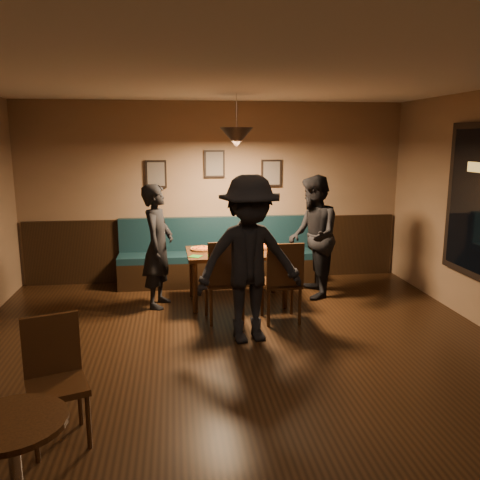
{
  "coord_description": "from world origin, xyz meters",
  "views": [
    {
      "loc": [
        -0.63,
        -4.4,
        2.23
      ],
      "look_at": [
        0.2,
        1.91,
        0.95
      ],
      "focal_mm": 37.71,
      "sensor_mm": 36.0,
      "label": 1
    }
  ],
  "objects_px": {
    "diner_right": "(313,237)",
    "chair_near_left": "(224,280)",
    "dining_table": "(237,277)",
    "cafe_table": "(16,473)",
    "booth_bench": "(217,252)",
    "cafe_chair_far": "(57,384)",
    "diner_left": "(158,246)",
    "soda_glass": "(285,250)",
    "chair_near_right": "(281,281)",
    "diner_front": "(250,260)",
    "tabasco_bottle": "(272,246)"
  },
  "relations": [
    {
      "from": "chair_near_right",
      "to": "diner_right",
      "type": "bearing_deg",
      "value": 52.88
    },
    {
      "from": "booth_bench",
      "to": "diner_left",
      "type": "distance_m",
      "value": 1.33
    },
    {
      "from": "booth_bench",
      "to": "dining_table",
      "type": "distance_m",
      "value": 0.97
    },
    {
      "from": "chair_near_right",
      "to": "cafe_chair_far",
      "type": "bearing_deg",
      "value": -134.51
    },
    {
      "from": "cafe_chair_far",
      "to": "diner_front",
      "type": "bearing_deg",
      "value": -153.34
    },
    {
      "from": "diner_left",
      "to": "diner_front",
      "type": "xyz_separation_m",
      "value": [
        1.04,
        -1.33,
        0.1
      ]
    },
    {
      "from": "soda_glass",
      "to": "tabasco_bottle",
      "type": "height_order",
      "value": "soda_glass"
    },
    {
      "from": "chair_near_left",
      "to": "cafe_chair_far",
      "type": "xyz_separation_m",
      "value": [
        -1.47,
        -2.44,
        -0.05
      ]
    },
    {
      "from": "diner_front",
      "to": "soda_glass",
      "type": "relative_size",
      "value": 13.85
    },
    {
      "from": "booth_bench",
      "to": "diner_right",
      "type": "xyz_separation_m",
      "value": [
        1.3,
        -0.81,
        0.37
      ]
    },
    {
      "from": "chair_near_right",
      "to": "diner_left",
      "type": "bearing_deg",
      "value": 151.62
    },
    {
      "from": "soda_glass",
      "to": "chair_near_right",
      "type": "bearing_deg",
      "value": -107.1
    },
    {
      "from": "diner_right",
      "to": "chair_near_left",
      "type": "bearing_deg",
      "value": -52.62
    },
    {
      "from": "diner_right",
      "to": "chair_near_right",
      "type": "bearing_deg",
      "value": -28.88
    },
    {
      "from": "soda_glass",
      "to": "cafe_table",
      "type": "height_order",
      "value": "soda_glass"
    },
    {
      "from": "diner_right",
      "to": "cafe_chair_far",
      "type": "height_order",
      "value": "diner_right"
    },
    {
      "from": "booth_bench",
      "to": "soda_glass",
      "type": "height_order",
      "value": "booth_bench"
    },
    {
      "from": "booth_bench",
      "to": "diner_front",
      "type": "bearing_deg",
      "value": -85.73
    },
    {
      "from": "chair_near_left",
      "to": "booth_bench",
      "type": "bearing_deg",
      "value": 83.36
    },
    {
      "from": "dining_table",
      "to": "chair_near_left",
      "type": "bearing_deg",
      "value": -111.11
    },
    {
      "from": "dining_table",
      "to": "soda_glass",
      "type": "relative_size",
      "value": 10.11
    },
    {
      "from": "booth_bench",
      "to": "soda_glass",
      "type": "distance_m",
      "value": 1.5
    },
    {
      "from": "diner_left",
      "to": "tabasco_bottle",
      "type": "xyz_separation_m",
      "value": [
        1.55,
        0.01,
        -0.04
      ]
    },
    {
      "from": "tabasco_bottle",
      "to": "cafe_chair_far",
      "type": "bearing_deg",
      "value": -125.4
    },
    {
      "from": "chair_near_right",
      "to": "booth_bench",
      "type": "bearing_deg",
      "value": 109.06
    },
    {
      "from": "diner_right",
      "to": "cafe_chair_far",
      "type": "relative_size",
      "value": 1.85
    },
    {
      "from": "chair_near_left",
      "to": "tabasco_bottle",
      "type": "distance_m",
      "value": 1.02
    },
    {
      "from": "chair_near_left",
      "to": "diner_right",
      "type": "relative_size",
      "value": 0.6
    },
    {
      "from": "soda_glass",
      "to": "cafe_table",
      "type": "xyz_separation_m",
      "value": [
        -2.38,
        -3.62,
        -0.46
      ]
    },
    {
      "from": "booth_bench",
      "to": "chair_near_right",
      "type": "relative_size",
      "value": 2.94
    },
    {
      "from": "chair_near_right",
      "to": "soda_glass",
      "type": "xyz_separation_m",
      "value": [
        0.15,
        0.48,
        0.28
      ]
    },
    {
      "from": "chair_near_left",
      "to": "tabasco_bottle",
      "type": "xyz_separation_m",
      "value": [
        0.73,
        0.66,
        0.27
      ]
    },
    {
      "from": "cafe_chair_far",
      "to": "chair_near_right",
      "type": "bearing_deg",
      "value": -152.44
    },
    {
      "from": "chair_near_left",
      "to": "diner_left",
      "type": "height_order",
      "value": "diner_left"
    },
    {
      "from": "dining_table",
      "to": "cafe_chair_far",
      "type": "height_order",
      "value": "cafe_chair_far"
    },
    {
      "from": "soda_glass",
      "to": "dining_table",
      "type": "bearing_deg",
      "value": 153.67
    },
    {
      "from": "diner_front",
      "to": "soda_glass",
      "type": "height_order",
      "value": "diner_front"
    },
    {
      "from": "chair_near_right",
      "to": "cafe_table",
      "type": "height_order",
      "value": "chair_near_right"
    },
    {
      "from": "cafe_table",
      "to": "cafe_chair_far",
      "type": "relative_size",
      "value": 0.71
    },
    {
      "from": "chair_near_left",
      "to": "dining_table",
      "type": "bearing_deg",
      "value": 65.07
    },
    {
      "from": "cafe_chair_far",
      "to": "diner_right",
      "type": "bearing_deg",
      "value": -150.51
    },
    {
      "from": "dining_table",
      "to": "chair_near_left",
      "type": "relative_size",
      "value": 1.31
    },
    {
      "from": "booth_bench",
      "to": "diner_front",
      "type": "xyz_separation_m",
      "value": [
        0.17,
        -2.29,
        0.43
      ]
    },
    {
      "from": "dining_table",
      "to": "diner_right",
      "type": "relative_size",
      "value": 0.78
    },
    {
      "from": "booth_bench",
      "to": "diner_right",
      "type": "height_order",
      "value": "diner_right"
    },
    {
      "from": "dining_table",
      "to": "cafe_table",
      "type": "height_order",
      "value": "dining_table"
    },
    {
      "from": "booth_bench",
      "to": "chair_near_left",
      "type": "relative_size",
      "value": 2.89
    },
    {
      "from": "chair_near_left",
      "to": "diner_left",
      "type": "relative_size",
      "value": 0.63
    },
    {
      "from": "diner_front",
      "to": "tabasco_bottle",
      "type": "height_order",
      "value": "diner_front"
    },
    {
      "from": "tabasco_bottle",
      "to": "booth_bench",
      "type": "bearing_deg",
      "value": 125.75
    }
  ]
}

